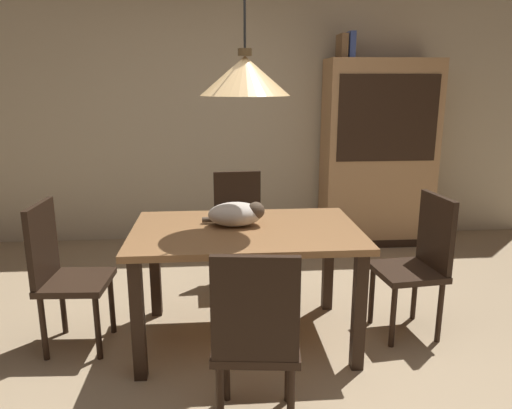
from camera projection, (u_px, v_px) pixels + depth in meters
The scene contains 12 objects.
ground at pixel (274, 376), 2.75m from camera, with size 10.00×10.00×0.00m, color tan.
back_wall at pixel (245, 100), 4.96m from camera, with size 6.40×0.10×2.90m, color beige.
dining_table at pixel (246, 244), 3.00m from camera, with size 1.40×0.90×0.75m.
chair_right_side at pixel (419, 259), 3.13m from camera, with size 0.44×0.44×0.93m.
chair_near_front at pixel (256, 335), 2.19m from camera, with size 0.44×0.44×0.93m.
chair_far_back at pixel (239, 225), 3.89m from camera, with size 0.42×0.42×0.93m.
chair_left_side at pixel (62, 270), 2.95m from camera, with size 0.42×0.42×0.93m.
cat_sleeping at pixel (237, 214), 3.02m from camera, with size 0.39×0.23×0.16m.
pendant_lamp at pixel (245, 75), 2.76m from camera, with size 0.52×0.52×1.30m.
hutch_bookcase at pixel (378, 157), 4.88m from camera, with size 1.12×0.45×1.85m.
book_brown_thick at pixel (342, 46), 4.59m from camera, with size 0.06×0.24×0.22m, color brown.
book_blue_wide at pixel (350, 45), 4.59m from camera, with size 0.06×0.24×0.24m, color #384C93.
Camera 1 is at (-0.30, -2.42, 1.62)m, focal length 33.91 mm.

